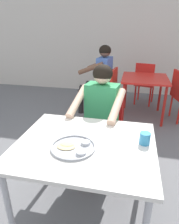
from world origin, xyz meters
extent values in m
cube|color=slate|center=(0.00, 0.00, -0.03)|extent=(12.00, 12.00, 0.05)
cube|color=silver|center=(0.00, 3.68, 1.70)|extent=(12.00, 0.12, 3.40)
cube|color=silver|center=(0.07, -0.02, 0.72)|extent=(1.05, 0.89, 0.03)
cylinder|color=#B2B2B7|center=(-0.40, -0.41, 0.35)|extent=(0.04, 0.04, 0.70)
cylinder|color=#B2B2B7|center=(-0.40, 0.37, 0.35)|extent=(0.04, 0.04, 0.70)
cylinder|color=#B2B2B7|center=(0.54, 0.37, 0.35)|extent=(0.04, 0.04, 0.70)
cylinder|color=#B7BABF|center=(0.00, -0.11, 0.74)|extent=(0.33, 0.33, 0.01)
torus|color=#B7BABF|center=(0.00, -0.11, 0.75)|extent=(0.33, 0.33, 0.01)
cylinder|color=#B2B5BA|center=(0.08, -0.17, 0.75)|extent=(0.07, 0.07, 0.02)
cylinder|color=#C65119|center=(0.08, -0.17, 0.75)|extent=(0.06, 0.06, 0.01)
cylinder|color=#B2B5BA|center=(0.08, -0.04, 0.75)|extent=(0.07, 0.07, 0.02)
cylinder|color=maroon|center=(0.08, -0.04, 0.75)|extent=(0.06, 0.06, 0.01)
ellipsoid|color=#E5C689|center=(-0.05, -0.11, 0.74)|extent=(0.14, 0.11, 0.01)
ellipsoid|color=#E3C285|center=(-0.05, -0.09, 0.75)|extent=(0.10, 0.07, 0.01)
cylinder|color=#338CBF|center=(0.51, 0.07, 0.78)|extent=(0.08, 0.08, 0.09)
cylinder|color=#593319|center=(0.51, 0.07, 0.81)|extent=(0.07, 0.07, 0.02)
cube|color=red|center=(0.08, 0.77, 0.44)|extent=(0.45, 0.45, 0.04)
cube|color=red|center=(0.10, 0.96, 0.67)|extent=(0.38, 0.09, 0.43)
cylinder|color=red|center=(0.21, 0.59, 0.21)|extent=(0.03, 0.03, 0.42)
cylinder|color=red|center=(-0.10, 0.64, 0.21)|extent=(0.03, 0.03, 0.42)
cylinder|color=red|center=(0.26, 0.91, 0.21)|extent=(0.03, 0.03, 0.42)
cylinder|color=red|center=(-0.06, 0.95, 0.21)|extent=(0.03, 0.03, 0.42)
cylinder|color=#363636|center=(0.17, 0.31, 0.23)|extent=(0.10, 0.10, 0.46)
cylinder|color=#363636|center=(0.20, 0.50, 0.50)|extent=(0.18, 0.41, 0.12)
cylinder|color=#363636|center=(-0.13, 0.35, 0.23)|extent=(0.10, 0.10, 0.46)
cylinder|color=#363636|center=(-0.10, 0.55, 0.50)|extent=(0.18, 0.41, 0.12)
cube|color=#339959|center=(0.08, 0.72, 0.74)|extent=(0.37, 0.25, 0.49)
cylinder|color=beige|center=(0.25, 0.52, 0.84)|extent=(0.14, 0.46, 0.25)
cylinder|color=beige|center=(-0.15, 0.58, 0.84)|extent=(0.14, 0.46, 0.25)
sphere|color=beige|center=(0.08, 0.72, 1.09)|extent=(0.19, 0.19, 0.19)
ellipsoid|color=black|center=(0.08, 0.72, 1.10)|extent=(0.21, 0.20, 0.18)
cube|color=red|center=(0.58, 2.23, 0.71)|extent=(0.77, 0.80, 0.03)
cylinder|color=#AD1E18|center=(0.26, 1.89, 0.35)|extent=(0.04, 0.04, 0.69)
cylinder|color=#AD1E18|center=(0.90, 1.89, 0.35)|extent=(0.04, 0.04, 0.69)
cylinder|color=#AD1E18|center=(0.26, 2.57, 0.35)|extent=(0.04, 0.04, 0.69)
cylinder|color=#AD1E18|center=(0.90, 2.57, 0.35)|extent=(0.04, 0.04, 0.69)
cube|color=red|center=(-0.14, 2.24, 0.45)|extent=(0.47, 0.47, 0.04)
cube|color=red|center=(0.05, 2.21, 0.66)|extent=(0.09, 0.40, 0.38)
cylinder|color=red|center=(-0.33, 2.09, 0.22)|extent=(0.03, 0.03, 0.43)
cylinder|color=red|center=(-0.29, 2.43, 0.22)|extent=(0.03, 0.03, 0.43)
cylinder|color=red|center=(0.00, 2.05, 0.22)|extent=(0.03, 0.03, 0.43)
cylinder|color=red|center=(0.05, 2.38, 0.22)|extent=(0.03, 0.03, 0.43)
cube|color=red|center=(1.11, 2.19, 0.65)|extent=(0.13, 0.39, 0.43)
cylinder|color=red|center=(1.09, 2.36, 0.20)|extent=(0.03, 0.03, 0.40)
cylinder|color=red|center=(1.17, 2.03, 0.20)|extent=(0.03, 0.03, 0.40)
cube|color=red|center=(0.63, 2.93, 0.43)|extent=(0.46, 0.47, 0.04)
cube|color=red|center=(0.59, 2.75, 0.66)|extent=(0.36, 0.12, 0.42)
cylinder|color=red|center=(0.52, 3.12, 0.21)|extent=(0.03, 0.03, 0.41)
cylinder|color=red|center=(0.81, 3.05, 0.21)|extent=(0.03, 0.03, 0.41)
cylinder|color=red|center=(0.45, 2.81, 0.21)|extent=(0.03, 0.03, 0.41)
cylinder|color=red|center=(0.74, 2.74, 0.21)|extent=(0.03, 0.03, 0.41)
cylinder|color=black|center=(-0.54, 2.15, 0.23)|extent=(0.10, 0.10, 0.45)
cylinder|color=black|center=(-0.34, 2.12, 0.49)|extent=(0.41, 0.18, 0.12)
cylinder|color=black|center=(-0.49, 2.44, 0.23)|extent=(0.10, 0.10, 0.45)
cylinder|color=black|center=(-0.29, 2.41, 0.49)|extent=(0.41, 0.18, 0.12)
cube|color=#4C72C6|center=(-0.12, 2.23, 0.76)|extent=(0.25, 0.37, 0.54)
cylinder|color=brown|center=(-0.33, 2.06, 0.87)|extent=(0.46, 0.15, 0.25)
cylinder|color=brown|center=(-0.27, 2.46, 0.87)|extent=(0.46, 0.15, 0.25)
sphere|color=brown|center=(-0.12, 2.23, 1.13)|extent=(0.19, 0.19, 0.19)
ellipsoid|color=black|center=(-0.12, 2.23, 1.15)|extent=(0.21, 0.20, 0.18)
camera|label=1|loc=(0.39, -1.32, 1.57)|focal=32.86mm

